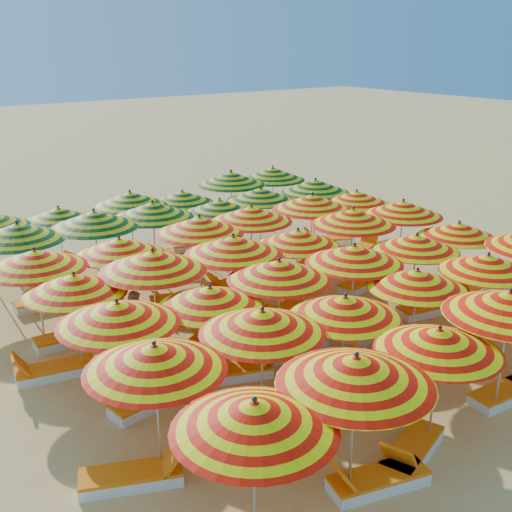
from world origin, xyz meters
name	(u,v)px	position (x,y,z in m)	size (l,w,h in m)	color
ground	(267,318)	(0.00, 0.00, 0.00)	(120.00, 120.00, 0.00)	#DFAD63
umbrella_0	(255,416)	(-5.03, -6.32, 2.21)	(2.38, 2.38, 2.51)	silver
umbrella_1	(356,371)	(-3.16, -6.35, 2.30)	(2.77, 2.77, 2.61)	silver
umbrella_2	(439,340)	(-0.97, -6.18, 2.10)	(2.31, 2.31, 2.38)	silver
umbrella_3	(509,304)	(0.98, -6.25, 2.31)	(3.22, 3.22, 2.63)	silver
umbrella_6	(155,358)	(-5.33, -4.01, 2.20)	(2.77, 2.77, 2.50)	silver
umbrella_7	(262,322)	(-3.10, -3.91, 2.18)	(2.84, 2.84, 2.48)	silver
umbrella_8	(345,307)	(-1.23, -4.12, 2.08)	(2.58, 2.58, 2.36)	silver
umbrella_9	(417,279)	(1.15, -3.90, 2.05)	(2.42, 2.42, 2.32)	silver
umbrella_10	(488,263)	(3.19, -4.27, 2.09)	(2.96, 2.96, 2.37)	silver
umbrella_12	(118,313)	(-5.05, -2.00, 2.18)	(2.53, 2.53, 2.48)	silver
umbrella_13	(210,297)	(-3.07, -2.09, 2.06)	(2.29, 2.29, 2.34)	silver
umbrella_14	(279,270)	(-1.17, -1.96, 2.19)	(2.81, 2.81, 2.49)	silver
umbrella_15	(354,254)	(0.93, -2.18, 2.19)	(2.97, 2.97, 2.49)	silver
umbrella_16	(416,243)	(3.11, -2.22, 2.08)	(2.52, 2.52, 2.36)	silver
umbrella_17	(459,230)	(5.06, -2.05, 2.04)	(2.64, 2.64, 2.31)	silver
umbrella_18	(74,284)	(-5.06, 0.16, 2.09)	(2.47, 2.47, 2.38)	silver
umbrella_19	(153,261)	(-3.27, -0.03, 2.29)	(2.59, 2.59, 2.61)	silver
umbrella_20	(233,245)	(-1.13, -0.11, 2.27)	(3.13, 3.13, 2.58)	silver
umbrella_21	(298,238)	(0.92, -0.10, 2.08)	(2.77, 2.77, 2.37)	silver
umbrella_22	(353,217)	(3.05, 0.03, 2.27)	(2.87, 2.87, 2.58)	silver
umbrella_23	(403,208)	(5.05, -0.04, 2.23)	(2.82, 2.82, 2.53)	silver
umbrella_24	(35,259)	(-5.31, 1.90, 2.21)	(2.99, 2.99, 2.51)	silver
umbrella_25	(119,247)	(-3.19, 1.94, 2.10)	(2.26, 2.26, 2.38)	silver
umbrella_26	(199,225)	(-0.85, 1.93, 2.26)	(3.21, 3.21, 2.57)	silver
umbrella_27	(251,214)	(1.02, 2.11, 2.23)	(3.11, 3.11, 2.54)	silver
umbrella_28	(312,202)	(3.23, 2.00, 2.28)	(3.23, 3.23, 2.59)	silver
umbrella_29	(356,197)	(5.33, 2.18, 2.09)	(2.53, 2.53, 2.37)	silver
umbrella_30	(18,232)	(-5.01, 4.17, 2.27)	(3.19, 3.19, 2.58)	silver
umbrella_31	(94,219)	(-2.95, 4.05, 2.30)	(2.98, 2.98, 2.61)	silver
umbrella_32	(153,210)	(-1.09, 4.16, 2.25)	(2.82, 2.82, 2.55)	silver
umbrella_33	(220,206)	(1.16, 4.00, 2.05)	(2.54, 2.54, 2.33)	silver
umbrella_34	(261,194)	(2.95, 4.26, 2.13)	(2.97, 2.97, 2.42)	silver
umbrella_35	(315,186)	(5.05, 3.91, 2.19)	(2.70, 2.70, 2.49)	silver
umbrella_37	(59,214)	(-3.18, 6.30, 1.99)	(2.62, 2.62, 2.26)	silver
umbrella_38	(130,199)	(-0.94, 5.99, 2.20)	(3.10, 3.10, 2.49)	silver
umbrella_39	(182,197)	(0.94, 5.97, 1.99)	(2.58, 2.58, 2.26)	silver
umbrella_40	(231,178)	(3.06, 6.17, 2.32)	(3.11, 3.11, 2.64)	silver
umbrella_41	(273,174)	(4.97, 6.22, 2.25)	(2.84, 2.84, 2.55)	silver
lounger_0	(376,480)	(-2.65, -6.46, 0.15)	(1.82, 0.99, 0.69)	white
lounger_1	(411,451)	(-1.56, -6.28, 0.15)	(1.83, 1.13, 0.69)	white
lounger_2	(507,392)	(1.58, -6.12, 0.15)	(1.77, 0.72, 0.69)	white
lounger_5	(134,476)	(-5.83, -4.00, 0.15)	(1.82, 1.21, 0.69)	white
lounger_6	(290,411)	(-2.50, -4.03, 0.15)	(1.82, 1.23, 0.69)	white
lounger_7	(386,361)	(0.55, -3.71, 0.15)	(1.80, 0.82, 0.69)	white
lounger_9	(153,398)	(-4.45, -2.02, 0.15)	(1.80, 0.82, 0.69)	white
lounger_10	(235,371)	(-2.47, -2.09, 0.15)	(1.83, 1.13, 0.69)	white
lounger_11	(296,345)	(-0.57, -1.91, 0.15)	(1.74, 0.62, 0.69)	white
lounger_12	(371,330)	(1.43, -2.40, 0.15)	(1.76, 0.66, 0.69)	white
lounger_13	(429,308)	(3.70, -2.34, 0.15)	(1.81, 0.90, 0.69)	white
lounger_14	(468,291)	(5.56, -2.22, 0.15)	(1.82, 1.03, 0.69)	white
lounger_15	(54,370)	(-5.65, 0.31, 0.15)	(1.81, 0.90, 0.69)	white
lounger_16	(218,333)	(-1.73, -0.26, 0.15)	(1.82, 1.17, 0.69)	white
lounger_17	(283,313)	(0.33, -0.26, 0.15)	(1.83, 1.13, 0.69)	white
lounger_18	(363,282)	(3.64, 0.07, 0.15)	(1.80, 0.86, 0.69)	white
lounger_19	(72,337)	(-4.71, 1.65, 0.15)	(1.77, 0.69, 0.69)	white
lounger_20	(111,326)	(-3.69, 1.69, 0.15)	(1.74, 0.60, 0.69)	white
lounger_21	(179,299)	(-1.44, 2.16, 0.15)	(1.83, 1.12, 0.69)	white
lounger_22	(232,284)	(0.42, 2.25, 0.15)	(1.76, 0.66, 0.69)	white
lounger_23	(296,271)	(2.64, 1.97, 0.15)	(1.83, 1.08, 0.69)	white
lounger_24	(363,249)	(5.92, 2.35, 0.15)	(1.82, 1.19, 0.69)	white
lounger_25	(48,300)	(-4.41, 4.26, 0.15)	(1.75, 0.64, 0.69)	white
lounger_26	(82,294)	(-3.45, 4.18, 0.15)	(1.83, 1.10, 0.69)	white
lounger_27	(171,271)	(-0.49, 4.31, 0.15)	(1.83, 1.06, 0.69)	white
lounger_28	(326,240)	(5.56, 3.81, 0.15)	(1.82, 1.20, 0.69)	white
lounger_29	(49,275)	(-3.68, 6.25, 0.15)	(1.81, 0.92, 0.69)	white
lounger_30	(147,256)	(-0.43, 6.06, 0.15)	(1.82, 0.99, 0.69)	white
lounger_31	(197,245)	(1.54, 6.12, 0.15)	(1.82, 1.02, 0.69)	white
beachgoer_b	(135,318)	(-3.48, 0.69, 0.69)	(0.67, 0.52, 1.38)	tan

